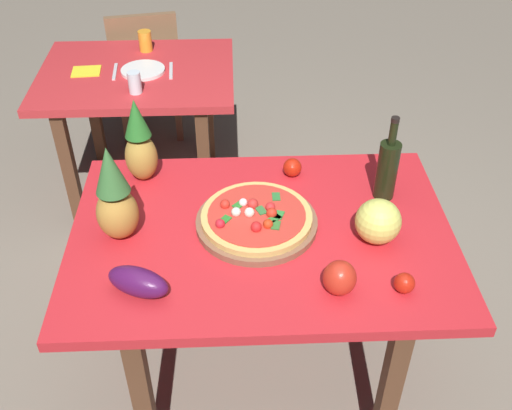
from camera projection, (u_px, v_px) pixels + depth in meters
The scene contains 20 objects.
ground_plane at pixel (261, 366), 2.52m from camera, with size 10.00×10.00×0.00m, color gray.
display_table at pixel (262, 249), 2.11m from camera, with size 1.31×0.91×0.75m.
background_table at pixel (139, 92), 3.08m from camera, with size 0.98×0.77×0.75m.
dining_chair at pixel (146, 67), 3.66m from camera, with size 0.46×0.46×0.85m.
pizza_board at pixel (257, 222), 2.07m from camera, with size 0.42×0.42×0.03m, color brown.
pizza at pixel (256, 216), 2.05m from camera, with size 0.38×0.38×0.05m.
wine_bottle at pixel (387, 168), 2.13m from camera, with size 0.08×0.08×0.33m.
pineapple_left at pixel (115, 198), 1.94m from camera, with size 0.14×0.14×0.35m.
pineapple_right at pixel (140, 144), 2.20m from camera, with size 0.12×0.12×0.34m.
melon at pixel (378, 221), 1.97m from camera, with size 0.15×0.15×0.15m, color #DADD64.
bell_pepper at pixel (340, 278), 1.80m from camera, with size 0.10×0.10×0.11m, color red.
eggplant at pixel (138, 282), 1.80m from camera, with size 0.20×0.09×0.09m, color #48144A.
tomato_beside_pepper at pixel (292, 167), 2.29m from camera, with size 0.07×0.07×0.07m, color red.
tomato_by_bottle at pixel (404, 283), 1.81m from camera, with size 0.06×0.06×0.06m, color red.
drinking_glass_juice at pixel (145, 41), 3.17m from camera, with size 0.07×0.07×0.11m, color orange.
drinking_glass_water at pixel (135, 82), 2.80m from camera, with size 0.06×0.06×0.10m, color silver.
dinner_plate at pixel (143, 70), 3.00m from camera, with size 0.22×0.22×0.02m, color white.
fork_utensil at pixel (115, 72), 3.00m from camera, with size 0.02×0.18×0.01m, color silver.
knife_utensil at pixel (171, 71), 3.01m from camera, with size 0.02×0.18×0.01m, color silver.
napkin_folded at pixel (86, 71), 3.00m from camera, with size 0.14×0.12×0.01m, color yellow.
Camera 1 is at (-0.09, -1.55, 2.10)m, focal length 41.99 mm.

